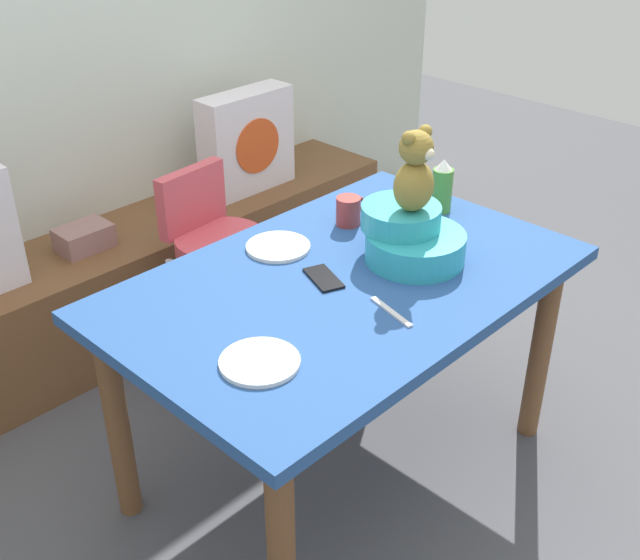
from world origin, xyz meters
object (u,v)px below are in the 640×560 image
at_px(pillow_floral_right, 247,142).
at_px(book_stack, 84,238).
at_px(dining_table, 344,307).
at_px(dinner_plate_far, 278,247).
at_px(coffee_mug, 349,211).
at_px(cell_phone, 324,278).
at_px(dinner_plate_near, 260,362).
at_px(infant_seat_teal, 410,237).
at_px(highchair, 218,245).
at_px(teddy_bear, 415,172).
at_px(ketchup_bottle, 442,187).

bearing_deg(pillow_floral_right, book_stack, 178.54).
distance_m(dining_table, dinner_plate_far, 0.29).
distance_m(dining_table, coffee_mug, 0.38).
bearing_deg(coffee_mug, dinner_plate_far, 171.82).
height_order(book_stack, coffee_mug, coffee_mug).
xyz_separation_m(book_stack, dining_table, (0.17, -1.19, 0.13)).
bearing_deg(dining_table, dinner_plate_far, 92.81).
bearing_deg(cell_phone, dinner_plate_near, 44.00).
relative_size(dinner_plate_near, cell_phone, 1.39).
xyz_separation_m(infant_seat_teal, dinner_plate_far, (-0.24, 0.33, -0.07)).
height_order(dining_table, cell_phone, cell_phone).
bearing_deg(dinner_plate_far, dining_table, -87.19).
bearing_deg(book_stack, infant_seat_teal, -72.41).
height_order(highchair, teddy_bear, teddy_bear).
bearing_deg(cell_phone, dinner_plate_far, -78.48).
relative_size(pillow_floral_right, cell_phone, 3.06).
height_order(infant_seat_teal, coffee_mug, infant_seat_teal).
height_order(pillow_floral_right, cell_phone, pillow_floral_right).
height_order(coffee_mug, cell_phone, coffee_mug).
height_order(infant_seat_teal, ketchup_bottle, ketchup_bottle).
xyz_separation_m(highchair, dinner_plate_far, (-0.14, -0.49, 0.22)).
bearing_deg(dinner_plate_far, infant_seat_teal, -54.22).
bearing_deg(dining_table, teddy_bear, -15.16).
distance_m(book_stack, dining_table, 1.21).
relative_size(pillow_floral_right, teddy_bear, 1.76).
bearing_deg(ketchup_bottle, infant_seat_teal, -158.37).
bearing_deg(pillow_floral_right, dining_table, -118.84).
relative_size(highchair, ketchup_bottle, 4.27).
distance_m(highchair, infant_seat_teal, 0.87).
relative_size(pillow_floral_right, coffee_mug, 3.67).
xyz_separation_m(dining_table, ketchup_bottle, (0.56, 0.07, 0.19)).
bearing_deg(dining_table, pillow_floral_right, 61.16).
bearing_deg(infant_seat_teal, dinner_plate_far, 125.78).
distance_m(pillow_floral_right, ketchup_bottle, 1.11).
height_order(book_stack, dining_table, dining_table).
distance_m(pillow_floral_right, dinner_plate_far, 1.12).
height_order(teddy_bear, cell_phone, teddy_bear).
height_order(book_stack, highchair, highchair).
bearing_deg(infant_seat_teal, ketchup_bottle, 21.63).
bearing_deg(coffee_mug, ketchup_bottle, -27.82).
bearing_deg(infant_seat_teal, dinner_plate_near, -173.55).
height_order(book_stack, infant_seat_teal, infant_seat_teal).
distance_m(infant_seat_teal, coffee_mug, 0.29).
height_order(infant_seat_teal, cell_phone, infant_seat_teal).
height_order(coffee_mug, dinner_plate_near, coffee_mug).
bearing_deg(dining_table, cell_phone, 145.09).
relative_size(infant_seat_teal, teddy_bear, 1.32).
bearing_deg(ketchup_bottle, coffee_mug, 152.18).
height_order(highchair, dinner_plate_far, highchair).
xyz_separation_m(pillow_floral_right, infant_seat_teal, (-0.42, -1.23, 0.13)).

